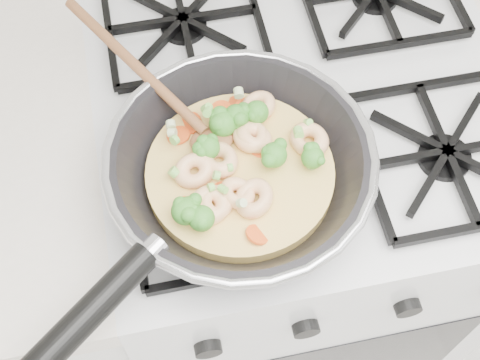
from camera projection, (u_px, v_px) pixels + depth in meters
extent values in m
cube|color=silver|center=(286.00, 228.00, 1.31)|extent=(0.60, 0.60, 0.90)
cube|color=black|center=(306.00, 84.00, 0.91)|extent=(0.56, 0.56, 0.02)
torus|color=#BBBCC3|center=(240.00, 157.00, 0.76)|extent=(0.33, 0.33, 0.01)
cylinder|color=black|center=(85.00, 317.00, 0.67)|extent=(0.17, 0.14, 0.03)
cylinder|color=#F1CA68|center=(240.00, 173.00, 0.79)|extent=(0.23, 0.23, 0.02)
ellipsoid|color=brown|center=(211.00, 141.00, 0.80)|extent=(0.06, 0.07, 0.02)
cylinder|color=brown|center=(135.00, 65.00, 0.82)|extent=(0.15, 0.22, 0.05)
torus|color=#F9C993|center=(209.00, 205.00, 0.75)|extent=(0.08, 0.08, 0.03)
torus|color=#F9C993|center=(219.00, 160.00, 0.78)|extent=(0.07, 0.07, 0.02)
torus|color=#F9C993|center=(258.00, 107.00, 0.82)|extent=(0.07, 0.07, 0.03)
torus|color=#F9C993|center=(250.00, 136.00, 0.80)|extent=(0.06, 0.06, 0.02)
torus|color=#F9C993|center=(309.00, 140.00, 0.80)|extent=(0.07, 0.07, 0.03)
torus|color=#F9C993|center=(237.00, 193.00, 0.76)|extent=(0.06, 0.06, 0.02)
torus|color=#F9C993|center=(216.00, 203.00, 0.75)|extent=(0.07, 0.07, 0.03)
torus|color=#F9C993|center=(254.00, 198.00, 0.76)|extent=(0.07, 0.07, 0.03)
torus|color=#F9C993|center=(194.00, 171.00, 0.77)|extent=(0.06, 0.06, 0.03)
torus|color=#F9C993|center=(254.00, 138.00, 0.80)|extent=(0.07, 0.07, 0.03)
ellipsoid|color=#489731|center=(313.00, 158.00, 0.77)|extent=(0.04, 0.04, 0.03)
ellipsoid|color=#489731|center=(185.00, 211.00, 0.73)|extent=(0.04, 0.04, 0.03)
ellipsoid|color=#489731|center=(274.00, 155.00, 0.77)|extent=(0.04, 0.04, 0.03)
ellipsoid|color=#489731|center=(201.00, 218.00, 0.73)|extent=(0.04, 0.04, 0.03)
ellipsoid|color=#489731|center=(189.00, 208.00, 0.74)|extent=(0.04, 0.04, 0.03)
ellipsoid|color=#489731|center=(208.00, 148.00, 0.78)|extent=(0.04, 0.04, 0.03)
ellipsoid|color=#489731|center=(236.00, 117.00, 0.80)|extent=(0.04, 0.04, 0.03)
ellipsoid|color=#489731|center=(257.00, 112.00, 0.80)|extent=(0.04, 0.04, 0.03)
ellipsoid|color=#489731|center=(223.00, 124.00, 0.79)|extent=(0.04, 0.04, 0.03)
cylinder|color=#FB5E1F|center=(221.00, 110.00, 0.83)|extent=(0.03, 0.03, 0.01)
cylinder|color=#FB5E1F|center=(244.00, 108.00, 0.83)|extent=(0.03, 0.03, 0.01)
cylinder|color=#FB5E1F|center=(257.00, 235.00, 0.74)|extent=(0.04, 0.04, 0.01)
cylinder|color=#FB5E1F|center=(178.00, 135.00, 0.81)|extent=(0.03, 0.03, 0.01)
cylinder|color=#FB5E1F|center=(190.00, 123.00, 0.82)|extent=(0.04, 0.04, 0.01)
cylinder|color=#FB5E1F|center=(222.00, 191.00, 0.77)|extent=(0.03, 0.03, 0.00)
cylinder|color=#FB5E1F|center=(258.00, 114.00, 0.83)|extent=(0.04, 0.04, 0.00)
cylinder|color=#FB5E1F|center=(235.00, 105.00, 0.83)|extent=(0.04, 0.04, 0.01)
cylinder|color=#FB5E1F|center=(262.00, 147.00, 0.80)|extent=(0.04, 0.04, 0.01)
cylinder|color=#FB5E1F|center=(192.00, 204.00, 0.76)|extent=(0.05, 0.05, 0.01)
cylinder|color=#7FCD52|center=(208.00, 112.00, 0.79)|extent=(0.01, 0.01, 0.01)
cylinder|color=#7FCD52|center=(216.00, 175.00, 0.75)|extent=(0.01, 0.01, 0.01)
cylinder|color=beige|center=(242.00, 203.00, 0.73)|extent=(0.01, 0.01, 0.01)
cylinder|color=beige|center=(172.00, 133.00, 0.79)|extent=(0.01, 0.01, 0.01)
cylinder|color=#7FCD52|center=(174.00, 172.00, 0.77)|extent=(0.01, 0.01, 0.01)
cylinder|color=#7FCD52|center=(211.00, 187.00, 0.74)|extent=(0.01, 0.01, 0.01)
cylinder|color=beige|center=(171.00, 125.00, 0.79)|extent=(0.01, 0.01, 0.01)
cylinder|color=#7FCD52|center=(229.00, 168.00, 0.77)|extent=(0.01, 0.01, 0.01)
cylinder|color=#7FCD52|center=(308.00, 123.00, 0.80)|extent=(0.01, 0.01, 0.01)
cylinder|color=#7FCD52|center=(207.00, 108.00, 0.80)|extent=(0.01, 0.01, 0.01)
cylinder|color=beige|center=(239.00, 93.00, 0.81)|extent=(0.01, 0.01, 0.01)
cylinder|color=#7FCD52|center=(175.00, 140.00, 0.78)|extent=(0.01, 0.01, 0.01)
cylinder|color=#7FCD52|center=(299.00, 132.00, 0.79)|extent=(0.01, 0.01, 0.01)
cylinder|color=#7FCD52|center=(223.00, 189.00, 0.74)|extent=(0.01, 0.01, 0.01)
cylinder|color=#7FCD52|center=(237.00, 119.00, 0.80)|extent=(0.01, 0.01, 0.01)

